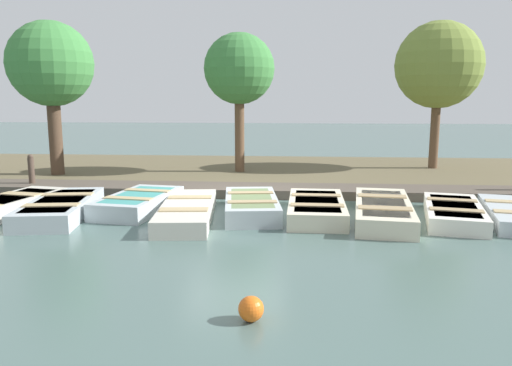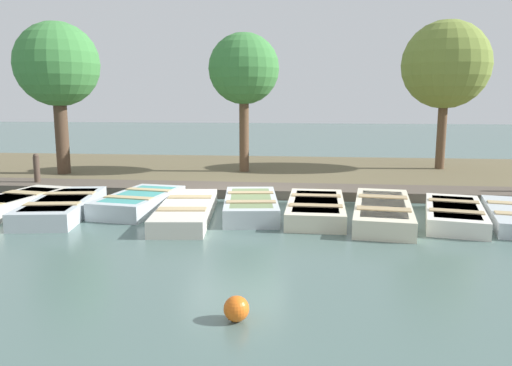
# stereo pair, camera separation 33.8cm
# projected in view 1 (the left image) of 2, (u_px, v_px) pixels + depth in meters

# --- Properties ---
(ground_plane) EXTENTS (80.00, 80.00, 0.00)m
(ground_plane) POSITION_uv_depth(u_px,v_px,m) (234.00, 205.00, 12.32)
(ground_plane) COLOR #4C6660
(shore_bank) EXTENTS (8.00, 24.00, 0.17)m
(shore_bank) POSITION_uv_depth(u_px,v_px,m) (252.00, 172.00, 17.22)
(shore_bank) COLOR brown
(shore_bank) RESTS_ON ground_plane
(dock_walkway) EXTENTS (1.31, 20.91, 0.24)m
(dock_walkway) POSITION_uv_depth(u_px,v_px,m) (240.00, 190.00, 13.62)
(dock_walkway) COLOR #51473D
(dock_walkway) RESTS_ON ground_plane
(rowboat_0) EXTENTS (3.58, 1.62, 0.40)m
(rowboat_0) POSITION_uv_depth(u_px,v_px,m) (1.00, 208.00, 11.13)
(rowboat_0) COLOR beige
(rowboat_0) RESTS_ON ground_plane
(rowboat_1) EXTENTS (3.29, 1.71, 0.40)m
(rowboat_1) POSITION_uv_depth(u_px,v_px,m) (61.00, 207.00, 11.15)
(rowboat_1) COLOR #B2BCC1
(rowboat_1) RESTS_ON ground_plane
(rowboat_2) EXTENTS (2.77, 1.62, 0.41)m
(rowboat_2) POSITION_uv_depth(u_px,v_px,m) (139.00, 202.00, 11.67)
(rowboat_2) COLOR #B2BCC1
(rowboat_2) RESTS_ON ground_plane
(rowboat_3) EXTENTS (3.50, 1.44, 0.37)m
(rowboat_3) POSITION_uv_depth(u_px,v_px,m) (187.00, 211.00, 10.91)
(rowboat_3) COLOR beige
(rowboat_3) RESTS_ON ground_plane
(rowboat_4) EXTENTS (2.88, 1.51, 0.41)m
(rowboat_4) POSITION_uv_depth(u_px,v_px,m) (251.00, 205.00, 11.34)
(rowboat_4) COLOR #B2BCC1
(rowboat_4) RESTS_ON ground_plane
(rowboat_5) EXTENTS (2.92, 1.28, 0.39)m
(rowboat_5) POSITION_uv_depth(u_px,v_px,m) (316.00, 208.00, 11.14)
(rowboat_5) COLOR beige
(rowboat_5) RESTS_ON ground_plane
(rowboat_6) EXTENTS (3.56, 1.58, 0.40)m
(rowboat_6) POSITION_uv_depth(u_px,v_px,m) (383.00, 210.00, 10.87)
(rowboat_6) COLOR beige
(rowboat_6) RESTS_ON ground_plane
(rowboat_7) EXTENTS (3.02, 1.72, 0.36)m
(rowboat_7) POSITION_uv_depth(u_px,v_px,m) (454.00, 212.00, 10.77)
(rowboat_7) COLOR silver
(rowboat_7) RESTS_ON ground_plane
(mooring_post_near) EXTENTS (0.17, 0.17, 1.06)m
(mooring_post_near) POSITION_uv_depth(u_px,v_px,m) (32.00, 173.00, 14.00)
(mooring_post_near) COLOR #47382D
(mooring_post_near) RESTS_ON ground_plane
(buoy) EXTENTS (0.31, 0.31, 0.31)m
(buoy) POSITION_uv_depth(u_px,v_px,m) (251.00, 309.00, 5.91)
(buoy) COLOR orange
(buoy) RESTS_ON ground_plane
(park_tree_far_left) EXTENTS (2.64, 2.64, 4.98)m
(park_tree_far_left) POSITION_uv_depth(u_px,v_px,m) (51.00, 66.00, 15.56)
(park_tree_far_left) COLOR #4C3828
(park_tree_far_left) RESTS_ON ground_plane
(park_tree_left) EXTENTS (2.31, 2.31, 4.71)m
(park_tree_left) POSITION_uv_depth(u_px,v_px,m) (239.00, 70.00, 16.22)
(park_tree_left) COLOR brown
(park_tree_left) RESTS_ON ground_plane
(park_tree_center) EXTENTS (2.95, 2.95, 5.20)m
(park_tree_center) POSITION_uv_depth(u_px,v_px,m) (439.00, 66.00, 16.99)
(park_tree_center) COLOR brown
(park_tree_center) RESTS_ON ground_plane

